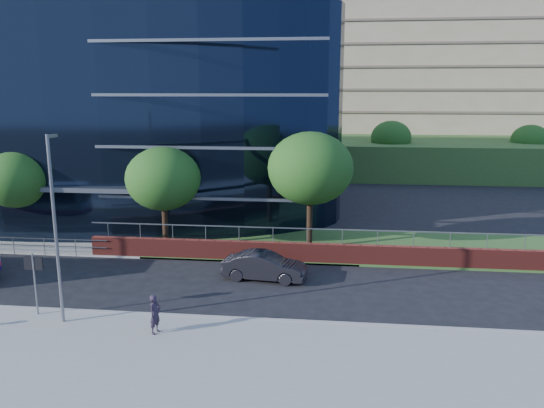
# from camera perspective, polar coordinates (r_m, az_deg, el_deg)

# --- Properties ---
(grass_verge) EXTENTS (36.00, 8.00, 0.12)m
(grass_verge) POSITION_cam_1_polar(r_m,az_deg,el_deg) (35.29, 17.22, -4.57)
(grass_verge) COLOR #2D511E
(grass_verge) RESTS_ON ground
(glass_office) EXTENTS (44.00, 23.10, 16.00)m
(glass_office) POSITION_cam_1_polar(r_m,az_deg,el_deg) (48.10, -20.07, 9.17)
(glass_office) COLOR black
(glass_office) RESTS_ON ground
(retaining_wall) EXTENTS (34.00, 0.40, 2.11)m
(retaining_wall) POSITION_cam_1_polar(r_m,az_deg,el_deg) (31.06, 11.22, -5.45)
(retaining_wall) COLOR maroon
(retaining_wall) RESTS_ON ground
(apartment_block) EXTENTS (60.00, 42.00, 30.00)m
(apartment_block) POSITION_cam_1_polar(r_m,az_deg,el_deg) (80.81, 17.39, 12.45)
(apartment_block) COLOR #2D511E
(apartment_block) RESTS_ON ground
(street_sign) EXTENTS (0.85, 0.09, 2.80)m
(street_sign) POSITION_cam_1_polar(r_m,az_deg,el_deg) (25.48, -24.22, -6.60)
(street_sign) COLOR slate
(street_sign) RESTS_ON pavement_near
(tree_far_b) EXTENTS (4.29, 4.29, 6.05)m
(tree_far_b) POSITION_cam_1_polar(r_m,az_deg,el_deg) (38.09, -25.83, 2.37)
(tree_far_b) COLOR black
(tree_far_b) RESTS_ON ground
(tree_far_c) EXTENTS (4.62, 4.62, 6.51)m
(tree_far_c) POSITION_cam_1_polar(r_m,az_deg,el_deg) (33.32, -11.62, 2.67)
(tree_far_c) COLOR black
(tree_far_c) RESTS_ON ground
(tree_far_d) EXTENTS (5.28, 5.28, 7.44)m
(tree_far_d) POSITION_cam_1_polar(r_m,az_deg,el_deg) (32.59, 4.14, 3.84)
(tree_far_d) COLOR black
(tree_far_d) RESTS_ON ground
(tree_dist_e) EXTENTS (4.62, 4.62, 6.51)m
(tree_dist_e) POSITION_cam_1_polar(r_m,az_deg,el_deg) (62.82, 12.68, 6.95)
(tree_dist_e) COLOR black
(tree_dist_e) RESTS_ON ground
(tree_dist_f) EXTENTS (4.29, 4.29, 6.05)m
(tree_dist_f) POSITION_cam_1_polar(r_m,az_deg,el_deg) (68.36, 26.02, 6.15)
(tree_dist_f) COLOR black
(tree_dist_f) RESTS_ON ground
(streetlight_east) EXTENTS (0.15, 0.77, 8.00)m
(streetlight_east) POSITION_cam_1_polar(r_m,az_deg,el_deg) (23.65, -22.28, -2.05)
(streetlight_east) COLOR slate
(streetlight_east) RESTS_ON pavement_near
(parked_car) EXTENTS (4.60, 2.07, 1.46)m
(parked_car) POSITION_cam_1_polar(r_m,az_deg,el_deg) (28.29, -0.80, -6.71)
(parked_car) COLOR black
(parked_car) RESTS_ON ground
(pedestrian) EXTENTS (0.54, 0.68, 1.63)m
(pedestrian) POSITION_cam_1_polar(r_m,az_deg,el_deg) (22.48, -12.47, -11.50)
(pedestrian) COLOR #271E2D
(pedestrian) RESTS_ON pavement_near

